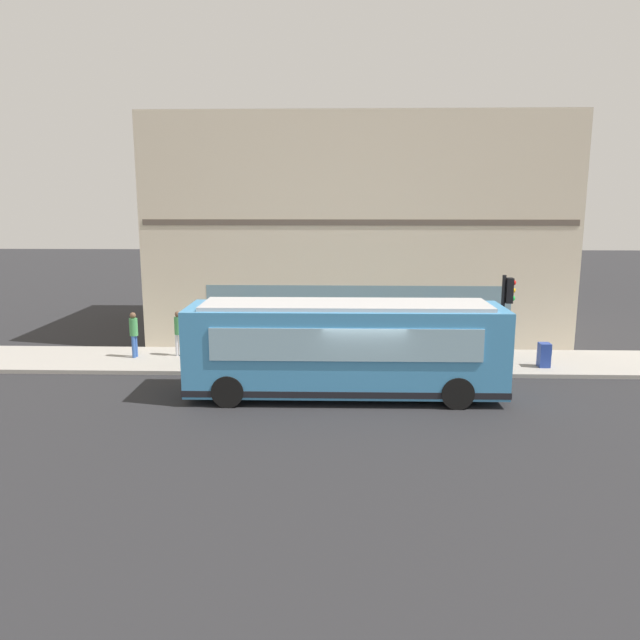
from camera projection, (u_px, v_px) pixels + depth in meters
The scene contains 11 objects.
ground at pixel (363, 400), 19.46m from camera, with size 120.00×120.00×0.00m, color #262628.
sidewalk_curb at pixel (359, 362), 23.80m from camera, with size 3.68×40.00×0.15m, color #9E9991.
building_corner at pixel (356, 229), 29.39m from camera, with size 9.65×17.91×9.75m.
city_bus_nearside at pixel (345, 349), 19.58m from camera, with size 2.66×10.06×3.07m.
traffic_light_near_corner at pixel (507, 305), 21.80m from camera, with size 0.32×0.49×3.50m.
fire_hydrant at pixel (377, 349), 24.01m from camera, with size 0.35×0.35×0.74m.
pedestrian_near_hydrant at pixel (134, 331), 23.99m from camera, with size 0.32×0.32×1.80m.
pedestrian_by_light_pole at pixel (270, 334), 23.93m from camera, with size 0.32×0.32×1.66m.
pedestrian_near_building_entrance at pixel (179, 330), 24.21m from camera, with size 0.32×0.32×1.80m.
pedestrian_walking_along_curb at pixel (224, 342), 22.82m from camera, with size 0.32×0.32×1.55m.
newspaper_vending_box at pixel (544, 355), 22.70m from camera, with size 0.44×0.42×0.90m.
Camera 1 is at (-18.64, 0.77, 6.25)m, focal length 34.39 mm.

